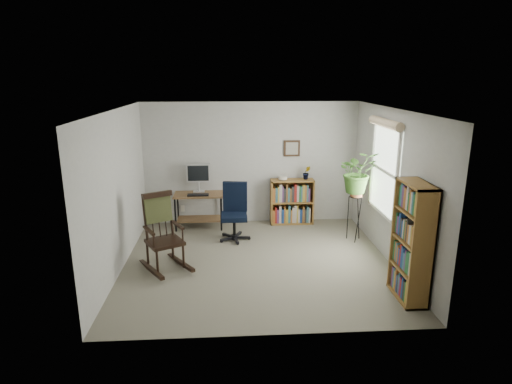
{
  "coord_description": "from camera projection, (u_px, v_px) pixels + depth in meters",
  "views": [
    {
      "loc": [
        -0.43,
        -6.28,
        2.88
      ],
      "look_at": [
        0.0,
        0.4,
        1.05
      ],
      "focal_mm": 30.0,
      "sensor_mm": 36.0,
      "label": 1
    }
  ],
  "objects": [
    {
      "name": "spider_plant",
      "position": [
        359.0,
        152.0,
        7.32
      ],
      "size": [
        1.69,
        1.88,
        1.46
      ],
      "primitive_type": "imported",
      "color": "#366122",
      "rests_on": "plant_stand"
    },
    {
      "name": "potted_plant_small",
      "position": [
        306.0,
        177.0,
        8.41
      ],
      "size": [
        0.13,
        0.24,
        0.11
      ],
      "primitive_type": "imported",
      "color": "#366122",
      "rests_on": "low_bookshelf"
    },
    {
      "name": "tall_bookshelf",
      "position": [
        412.0,
        242.0,
        5.53
      ],
      "size": [
        0.3,
        0.69,
        1.59
      ],
      "primitive_type": null,
      "color": "olive",
      "rests_on": "floor"
    },
    {
      "name": "floor",
      "position": [
        258.0,
        262.0,
        6.83
      ],
      "size": [
        4.2,
        4.0,
        0.0
      ],
      "primitive_type": "cube",
      "color": "gray",
      "rests_on": "ground"
    },
    {
      "name": "office_chair",
      "position": [
        234.0,
        212.0,
        7.63
      ],
      "size": [
        0.63,
        0.63,
        1.05
      ],
      "primitive_type": null,
      "rotation": [
        0.0,
        0.0,
        -0.12
      ],
      "color": "black",
      "rests_on": "floor"
    },
    {
      "name": "wall_back",
      "position": [
        251.0,
        163.0,
        8.44
      ],
      "size": [
        4.2,
        0.0,
        2.4
      ],
      "primitive_type": "cube",
      "color": "#B7B7B3",
      "rests_on": "ground"
    },
    {
      "name": "desk",
      "position": [
        199.0,
        211.0,
        8.32
      ],
      "size": [
        0.94,
        0.52,
        0.68
      ],
      "primitive_type": null,
      "color": "brown",
      "rests_on": "floor"
    },
    {
      "name": "wall_left",
      "position": [
        118.0,
        192.0,
        6.39
      ],
      "size": [
        0.0,
        4.0,
        2.4
      ],
      "primitive_type": "cube",
      "color": "#B7B7B3",
      "rests_on": "ground"
    },
    {
      "name": "rocking_chair",
      "position": [
        164.0,
        232.0,
        6.45
      ],
      "size": [
        1.04,
        1.2,
        1.2
      ],
      "primitive_type": null,
      "rotation": [
        0.0,
        0.0,
        0.5
      ],
      "color": "black",
      "rests_on": "floor"
    },
    {
      "name": "low_bookshelf",
      "position": [
        292.0,
        202.0,
        8.51
      ],
      "size": [
        0.85,
        0.28,
        0.9
      ],
      "primitive_type": null,
      "color": "olive",
      "rests_on": "floor"
    },
    {
      "name": "window",
      "position": [
        384.0,
        171.0,
        6.88
      ],
      "size": [
        0.12,
        1.2,
        1.5
      ],
      "primitive_type": null,
      "color": "white",
      "rests_on": "wall_right"
    },
    {
      "name": "ceiling",
      "position": [
        258.0,
        110.0,
        6.2
      ],
      "size": [
        4.2,
        4.0,
        0.0
      ],
      "primitive_type": "cube",
      "color": "silver",
      "rests_on": "ground"
    },
    {
      "name": "monitor",
      "position": [
        198.0,
        178.0,
        8.29
      ],
      "size": [
        0.46,
        0.16,
        0.56
      ],
      "primitive_type": null,
      "color": "silver",
      "rests_on": "desk"
    },
    {
      "name": "keyboard",
      "position": [
        198.0,
        195.0,
        8.11
      ],
      "size": [
        0.4,
        0.15,
        0.02
      ],
      "primitive_type": "cube",
      "color": "black",
      "rests_on": "desk"
    },
    {
      "name": "wall_front",
      "position": [
        270.0,
        237.0,
        4.59
      ],
      "size": [
        4.2,
        0.0,
        2.4
      ],
      "primitive_type": "cube",
      "color": "#B7B7B3",
      "rests_on": "ground"
    },
    {
      "name": "framed_picture",
      "position": [
        292.0,
        148.0,
        8.38
      ],
      "size": [
        0.32,
        0.04,
        0.32
      ],
      "primitive_type": null,
      "color": "black",
      "rests_on": "wall_back"
    },
    {
      "name": "wall_right",
      "position": [
        392.0,
        187.0,
        6.64
      ],
      "size": [
        0.0,
        4.0,
        2.4
      ],
      "primitive_type": "cube",
      "color": "#B7B7B3",
      "rests_on": "ground"
    },
    {
      "name": "plant_stand",
      "position": [
        355.0,
        215.0,
        7.62
      ],
      "size": [
        0.32,
        0.32,
        0.96
      ],
      "primitive_type": null,
      "rotation": [
        0.0,
        0.0,
        0.23
      ],
      "color": "black",
      "rests_on": "floor"
    }
  ]
}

